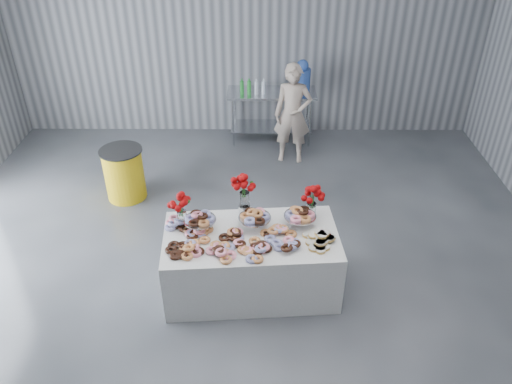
% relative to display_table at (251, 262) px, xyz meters
% --- Properties ---
extents(ground, '(9.00, 9.00, 0.00)m').
position_rel_display_table_xyz_m(ground, '(-0.14, -0.38, -0.38)').
color(ground, '#33363B').
rests_on(ground, ground).
extents(room_walls, '(8.04, 9.04, 4.02)m').
position_rel_display_table_xyz_m(room_walls, '(-0.42, -0.31, 2.26)').
color(room_walls, gray).
rests_on(room_walls, ground).
extents(display_table, '(1.97, 1.14, 0.75)m').
position_rel_display_table_xyz_m(display_table, '(0.00, 0.00, 0.00)').
color(display_table, white).
rests_on(display_table, ground).
extents(prep_table, '(1.50, 0.60, 0.90)m').
position_rel_display_table_xyz_m(prep_table, '(0.29, 3.72, 0.24)').
color(prep_table, silver).
rests_on(prep_table, ground).
extents(donut_mounds, '(1.86, 0.93, 0.09)m').
position_rel_display_table_xyz_m(donut_mounds, '(0.00, -0.05, 0.42)').
color(donut_mounds, '#E59653').
rests_on(donut_mounds, display_table).
extents(cake_stand_left, '(0.36, 0.36, 0.17)m').
position_rel_display_table_xyz_m(cake_stand_left, '(-0.56, 0.11, 0.52)').
color(cake_stand_left, silver).
rests_on(cake_stand_left, display_table).
extents(cake_stand_mid, '(0.36, 0.36, 0.17)m').
position_rel_display_table_xyz_m(cake_stand_mid, '(0.04, 0.15, 0.52)').
color(cake_stand_mid, silver).
rests_on(cake_stand_mid, display_table).
extents(cake_stand_right, '(0.36, 0.36, 0.17)m').
position_rel_display_table_xyz_m(cake_stand_right, '(0.54, 0.19, 0.52)').
color(cake_stand_right, silver).
rests_on(cake_stand_right, display_table).
extents(danish_pile, '(0.48, 0.48, 0.11)m').
position_rel_display_table_xyz_m(danish_pile, '(0.76, -0.09, 0.43)').
color(danish_pile, silver).
rests_on(danish_pile, display_table).
extents(bouquet_left, '(0.26, 0.26, 0.42)m').
position_rel_display_table_xyz_m(bouquet_left, '(-0.77, 0.19, 0.67)').
color(bouquet_left, white).
rests_on(bouquet_left, display_table).
extents(bouquet_right, '(0.26, 0.26, 0.42)m').
position_rel_display_table_xyz_m(bouquet_right, '(0.68, 0.35, 0.67)').
color(bouquet_right, white).
rests_on(bouquet_right, display_table).
extents(bouquet_center, '(0.26, 0.26, 0.57)m').
position_rel_display_table_xyz_m(bouquet_center, '(-0.08, 0.35, 0.75)').
color(bouquet_center, silver).
rests_on(bouquet_center, display_table).
extents(water_jug, '(0.28, 0.28, 0.55)m').
position_rel_display_table_xyz_m(water_jug, '(0.79, 3.72, 0.77)').
color(water_jug, blue).
rests_on(water_jug, prep_table).
extents(drink_bottles, '(0.54, 0.08, 0.27)m').
position_rel_display_table_xyz_m(drink_bottles, '(-0.03, 3.62, 0.66)').
color(drink_bottles, '#268C33').
rests_on(drink_bottles, prep_table).
extents(person, '(0.63, 0.45, 1.62)m').
position_rel_display_table_xyz_m(person, '(0.61, 3.01, 0.43)').
color(person, '#CC8C93').
rests_on(person, ground).
extents(trash_barrel, '(0.61, 0.61, 0.77)m').
position_rel_display_table_xyz_m(trash_barrel, '(-1.86, 1.88, 0.01)').
color(trash_barrel, gold).
rests_on(trash_barrel, ground).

